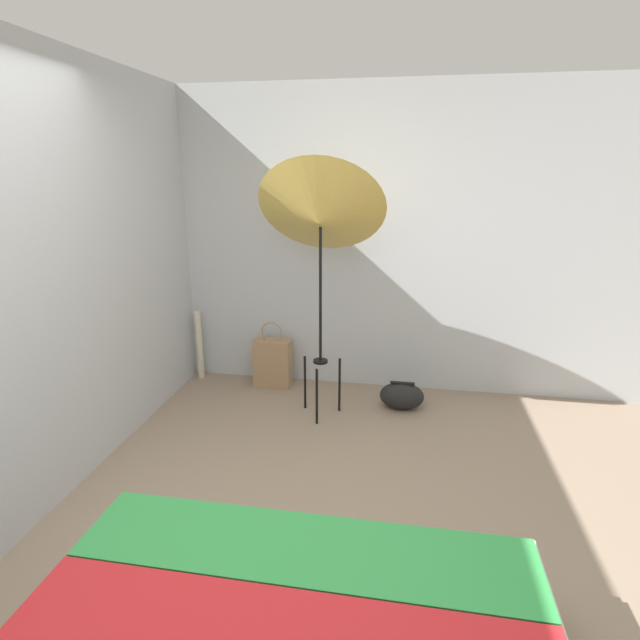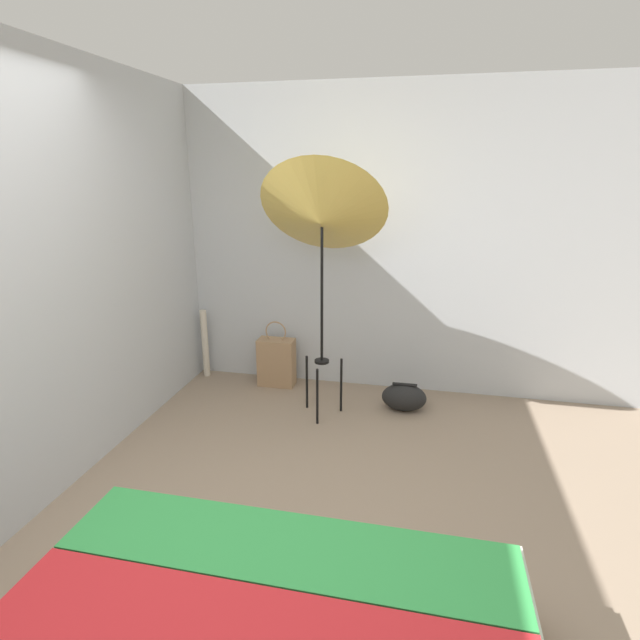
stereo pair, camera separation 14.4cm
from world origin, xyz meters
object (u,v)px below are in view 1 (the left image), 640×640
at_px(tote_bag, 273,362).
at_px(duffel_bag, 402,396).
at_px(paper_roll, 199,345).
at_px(photo_umbrella, 320,216).

xyz_separation_m(tote_bag, duffel_bag, (1.17, -0.27, -0.11)).
height_order(duffel_bag, paper_roll, paper_roll).
height_order(photo_umbrella, tote_bag, photo_umbrella).
relative_size(photo_umbrella, tote_bag, 3.28).
distance_m(duffel_bag, paper_roll, 1.94).
bearing_deg(paper_roll, duffel_bag, -9.84).
bearing_deg(paper_roll, photo_umbrella, -23.40).
relative_size(tote_bag, duffel_bag, 1.68).
distance_m(photo_umbrella, duffel_bag, 1.62).
bearing_deg(photo_umbrella, paper_roll, 156.60).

